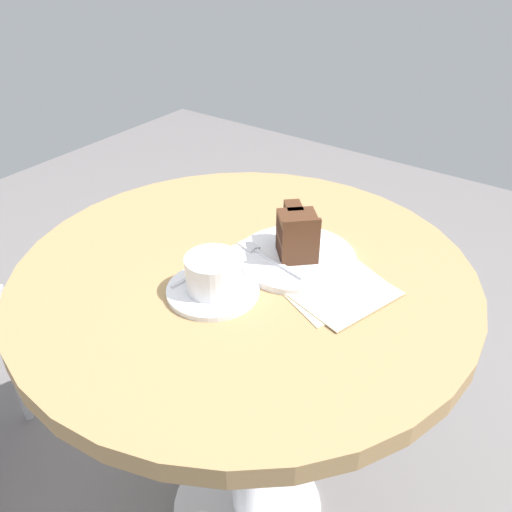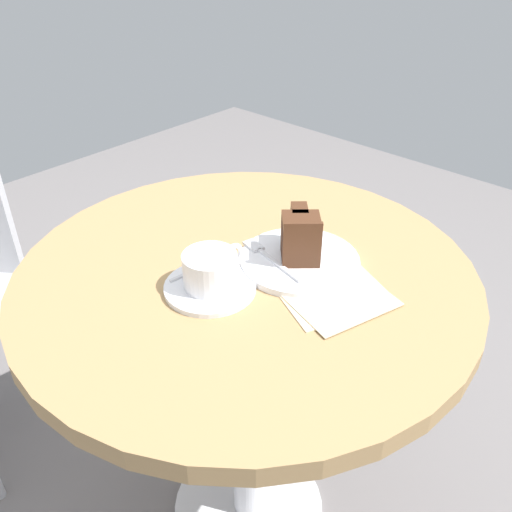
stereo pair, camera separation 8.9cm
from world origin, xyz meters
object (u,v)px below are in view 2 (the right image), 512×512
cake_slice (300,237)px  fork (266,255)px  teaspoon (204,266)px  cake_plate (299,261)px  napkin (331,291)px  saucer (209,287)px  coffee_cup (209,268)px

cake_slice → fork: size_ratio=0.66×
teaspoon → cake_plate: size_ratio=0.52×
cake_slice → napkin: bearing=-109.8°
saucer → cake_plate: cake_plate is taller
saucer → napkin: saucer is taller
teaspoon → fork: fork is taller
napkin → coffee_cup: bearing=128.6°
cake_slice → fork: 0.07m
fork → cake_plate: bearing=-129.5°
coffee_cup → cake_plate: (0.15, -0.07, -0.03)m
cake_slice → napkin: size_ratio=0.45×
saucer → cake_plate: size_ratio=0.72×
cake_plate → teaspoon: bearing=140.5°
saucer → coffee_cup: size_ratio=1.26×
coffee_cup → cake_plate: size_ratio=0.57×
coffee_cup → cake_plate: coffee_cup is taller
coffee_cup → fork: (0.12, -0.02, -0.02)m
teaspoon → saucer: bearing=-117.2°
cake_plate → napkin: (-0.03, -0.09, -0.00)m
saucer → napkin: (0.13, -0.15, -0.00)m
saucer → teaspoon: bearing=55.6°
fork → napkin: size_ratio=0.67×
coffee_cup → fork: size_ratio=0.78×
teaspoon → cake_slice: 0.17m
teaspoon → napkin: 0.22m
cake_slice → fork: (-0.04, 0.04, -0.04)m
saucer → coffee_cup: coffee_cup is taller
teaspoon → cake_plate: (0.13, -0.11, -0.01)m
coffee_cup → cake_slice: cake_slice is taller
saucer → fork: bearing=-7.5°
cake_slice → saucer: bearing=160.1°
cake_plate → coffee_cup: bearing=157.0°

